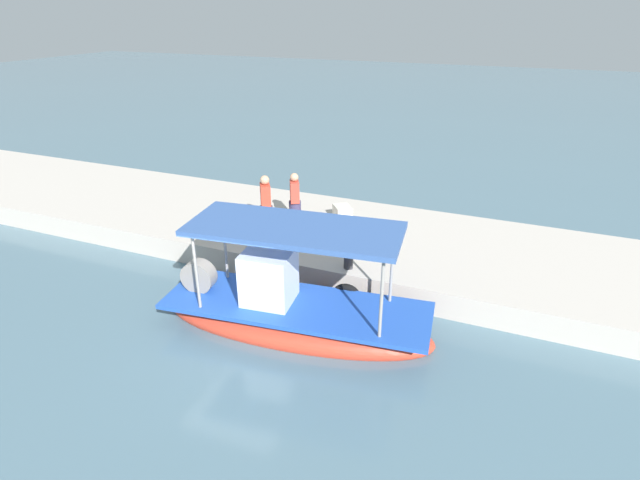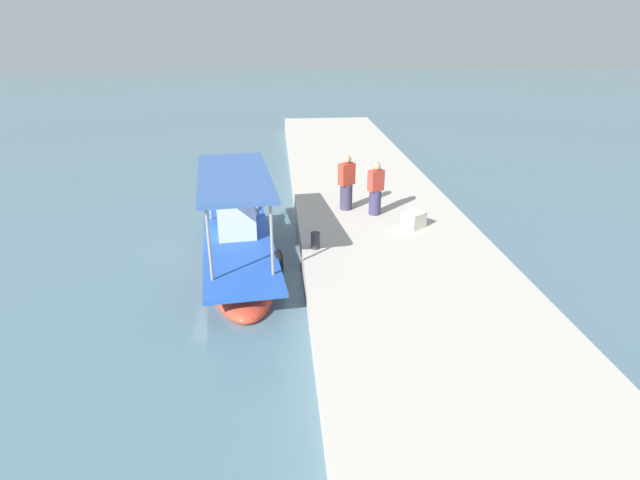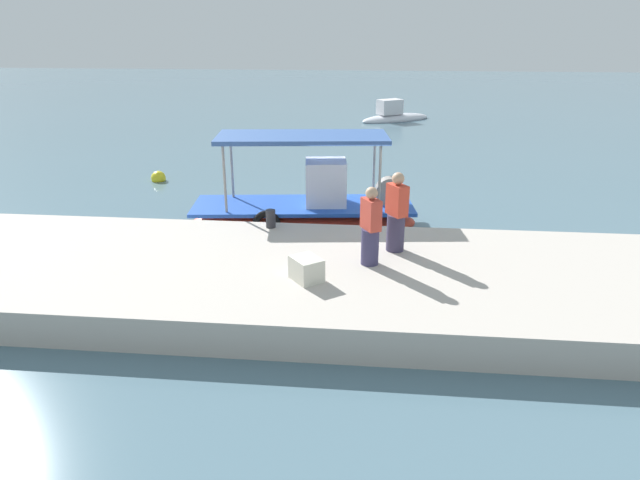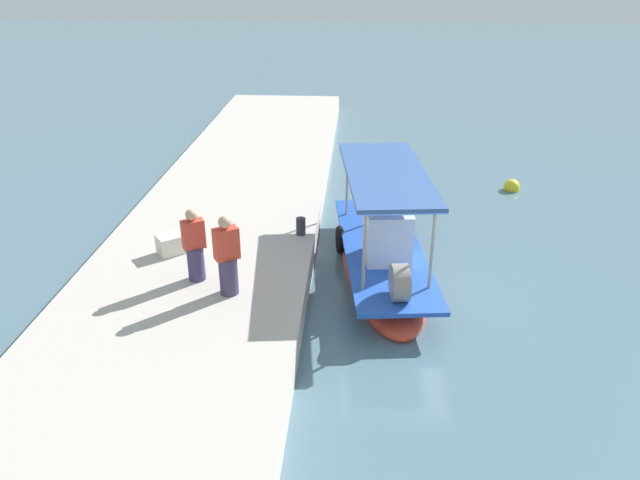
{
  "view_description": "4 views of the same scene",
  "coord_description": "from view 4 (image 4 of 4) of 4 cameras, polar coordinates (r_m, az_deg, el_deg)",
  "views": [
    {
      "loc": [
        -5.44,
        8.4,
        6.81
      ],
      "look_at": [
        -0.93,
        -2.59,
        1.23
      ],
      "focal_mm": 28.08,
      "sensor_mm": 36.0,
      "label": 1
    },
    {
      "loc": [
        -14.1,
        -1.45,
        6.2
      ],
      "look_at": [
        -1.35,
        -2.56,
        0.72
      ],
      "focal_mm": 28.66,
      "sensor_mm": 36.0,
      "label": 2
    },
    {
      "loc": [
        0.69,
        -15.28,
        5.31
      ],
      "look_at": [
        -0.5,
        -3.24,
        0.71
      ],
      "focal_mm": 31.63,
      "sensor_mm": 36.0,
      "label": 3
    },
    {
      "loc": [
        12.03,
        -0.99,
        7.17
      ],
      "look_at": [
        -0.52,
        -1.82,
        1.15
      ],
      "focal_mm": 33.95,
      "sensor_mm": 36.0,
      "label": 4
    }
  ],
  "objects": [
    {
      "name": "mooring_bollard",
      "position": [
        15.25,
        -1.82,
        1.3
      ],
      "size": [
        0.24,
        0.24,
        0.44
      ],
      "primitive_type": "cylinder",
      "color": "#2D2D33",
      "rests_on": "dock_quay"
    },
    {
      "name": "fisherman_by_crate",
      "position": [
        13.21,
        -11.74,
        -0.77
      ],
      "size": [
        0.5,
        0.53,
        1.65
      ],
      "color": "#3B365A",
      "rests_on": "dock_quay"
    },
    {
      "name": "marker_buoy",
      "position": [
        21.1,
        17.61,
        4.79
      ],
      "size": [
        0.53,
        0.53,
        0.53
      ],
      "color": "yellow",
      "rests_on": "ground_plane"
    },
    {
      "name": "ground_plane",
      "position": [
        14.04,
        7.33,
        -5.36
      ],
      "size": [
        120.0,
        120.0,
        0.0
      ],
      "primitive_type": "plane",
      "color": "slate"
    },
    {
      "name": "main_fishing_boat",
      "position": [
        14.84,
        5.9,
        -1.54
      ],
      "size": [
        6.52,
        2.57,
        2.94
      ],
      "color": "red",
      "rests_on": "ground_plane"
    },
    {
      "name": "dock_quay",
      "position": [
        14.31,
        -11.42,
        -3.5
      ],
      "size": [
        36.0,
        5.18,
        0.68
      ],
      "primitive_type": "cube",
      "color": "beige",
      "rests_on": "ground_plane"
    },
    {
      "name": "fisherman_near_bollard",
      "position": [
        12.52,
        -8.72,
        -1.79
      ],
      "size": [
        0.54,
        0.57,
        1.76
      ],
      "color": "#3D3752",
      "rests_on": "dock_quay"
    },
    {
      "name": "cargo_crate",
      "position": [
        14.72,
        -13.86,
        -0.38
      ],
      "size": [
        0.75,
        0.77,
        0.46
      ],
      "primitive_type": "cube",
      "rotation": [
        0.0,
        0.0,
        2.23
      ],
      "color": "silver",
      "rests_on": "dock_quay"
    }
  ]
}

